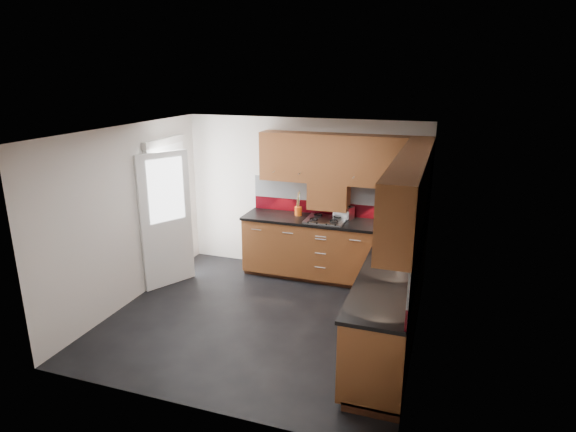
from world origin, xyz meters
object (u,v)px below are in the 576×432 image
(utensil_pot, at_px, (298,210))
(toaster, at_px, (344,212))
(gas_hob, at_px, (326,220))
(food_processor, at_px, (401,233))

(utensil_pot, height_order, toaster, utensil_pot)
(gas_hob, xyz_separation_m, food_processor, (1.16, -0.68, 0.13))
(utensil_pot, bearing_deg, gas_hob, -15.06)
(gas_hob, height_order, utensil_pot, utensil_pot)
(utensil_pot, relative_size, toaster, 1.21)
(toaster, relative_size, food_processor, 0.98)
(utensil_pot, distance_m, food_processor, 1.82)
(gas_hob, distance_m, food_processor, 1.35)
(gas_hob, bearing_deg, toaster, 39.78)
(toaster, bearing_deg, gas_hob, -140.22)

